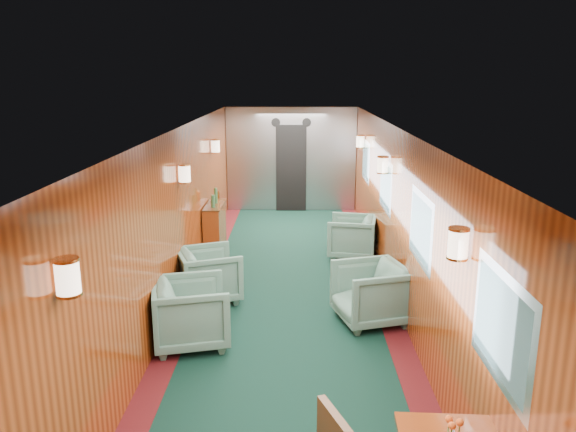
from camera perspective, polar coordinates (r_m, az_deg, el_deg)
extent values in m
plane|color=black|center=(7.64, -0.08, -9.79)|extent=(12.00, 12.00, 0.00)
cube|color=silver|center=(7.02, -0.09, 8.03)|extent=(3.00, 12.00, 0.10)
cube|color=silver|center=(7.02, -0.09, 8.11)|extent=(1.20, 12.00, 0.06)
cube|color=maroon|center=(13.12, 0.33, 5.84)|extent=(3.00, 0.10, 2.40)
cube|color=maroon|center=(7.41, -11.77, -1.00)|extent=(0.10, 12.00, 2.40)
cube|color=maroon|center=(7.36, 11.67, -1.09)|extent=(0.10, 12.00, 2.40)
cube|color=#400C0F|center=(7.77, -10.23, -9.56)|extent=(0.30, 12.00, 0.01)
cube|color=#400C0F|center=(7.73, 10.12, -9.68)|extent=(0.30, 12.00, 0.01)
cube|color=#A3A5AA|center=(13.04, 0.33, 5.79)|extent=(2.98, 0.12, 2.38)
cube|color=black|center=(12.99, 0.32, 4.86)|extent=(0.70, 0.06, 2.00)
cylinder|color=black|center=(12.88, -1.25, 9.49)|extent=(0.20, 0.04, 0.20)
cylinder|color=black|center=(12.87, 1.91, 9.48)|extent=(0.20, 0.04, 0.20)
cube|color=silver|center=(4.09, 20.84, -10.63)|extent=(0.02, 1.10, 0.80)
cube|color=#49696D|center=(4.09, 20.73, -10.63)|extent=(0.01, 0.96, 0.66)
cube|color=silver|center=(6.35, 13.34, -1.28)|extent=(0.02, 1.10, 0.80)
cube|color=#49696D|center=(6.35, 13.27, -1.28)|extent=(0.01, 0.96, 0.66)
cube|color=silver|center=(8.75, 9.89, 3.08)|extent=(0.02, 1.10, 0.80)
cube|color=#49696D|center=(8.74, 9.84, 3.08)|extent=(0.01, 0.96, 0.66)
cube|color=silver|center=(11.19, 7.93, 5.55)|extent=(0.02, 1.10, 0.80)
cube|color=#49696D|center=(11.18, 7.89, 5.55)|extent=(0.01, 0.96, 0.66)
cylinder|color=#F6DFC0|center=(4.01, -21.49, -5.79)|extent=(0.16, 0.16, 0.24)
cylinder|color=#AF7231|center=(4.05, -21.33, -7.39)|extent=(0.17, 0.17, 0.02)
cylinder|color=#F6DFC0|center=(4.65, 16.90, -2.69)|extent=(0.16, 0.16, 0.24)
cylinder|color=#AF7231|center=(4.69, 16.79, -4.10)|extent=(0.17, 0.17, 0.02)
cylinder|color=#F6DFC0|center=(7.74, -10.48, 4.26)|extent=(0.16, 0.16, 0.24)
cylinder|color=#AF7231|center=(7.76, -10.44, 3.39)|extent=(0.17, 0.17, 0.02)
cylinder|color=#F6DFC0|center=(8.48, 9.60, 5.15)|extent=(0.16, 0.16, 0.24)
cylinder|color=#AF7231|center=(8.50, 9.57, 4.35)|extent=(0.17, 0.17, 0.02)
cylinder|color=#F6DFC0|center=(10.66, -7.39, 7.05)|extent=(0.16, 0.16, 0.24)
cylinder|color=#AF7231|center=(10.68, -7.37, 6.41)|extent=(0.17, 0.17, 0.02)
cylinder|color=#F6DFC0|center=(11.42, 7.36, 7.52)|extent=(0.16, 0.16, 0.24)
cylinder|color=#AF7231|center=(11.44, 7.34, 6.92)|extent=(0.17, 0.17, 0.02)
cube|color=maroon|center=(10.14, -7.44, -1.24)|extent=(0.29, 0.95, 0.86)
cube|color=#3E220E|center=(10.03, -7.46, 1.13)|extent=(0.31, 0.97, 0.02)
cylinder|color=#28502D|center=(9.77, -7.62, 1.50)|extent=(0.07, 0.07, 0.22)
cylinder|color=#28502D|center=(10.09, -7.36, 2.08)|extent=(0.06, 0.06, 0.28)
cylinder|color=#AF7231|center=(10.28, -7.20, 2.03)|extent=(0.08, 0.08, 0.18)
imported|color=#1E473E|center=(6.76, -9.81, -9.67)|extent=(1.04, 1.02, 0.79)
imported|color=#1E473E|center=(7.98, -8.04, -5.93)|extent=(1.06, 1.05, 0.75)
imported|color=#1E473E|center=(7.31, 8.39, -7.79)|extent=(1.05, 1.03, 0.78)
imported|color=#1E473E|center=(9.81, 6.49, -2.11)|extent=(0.93, 0.91, 0.73)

